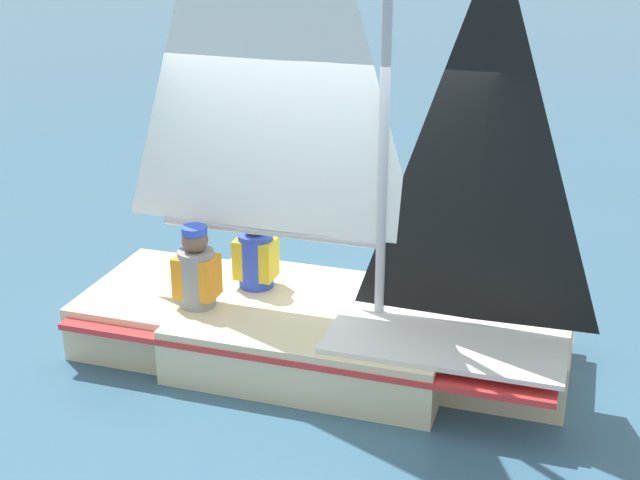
{
  "coord_description": "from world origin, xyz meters",
  "views": [
    {
      "loc": [
        -5.18,
        -4.16,
        3.73
      ],
      "look_at": [
        0.0,
        0.0,
        1.07
      ],
      "focal_mm": 50.0,
      "sensor_mm": 36.0,
      "label": 1
    }
  ],
  "objects": [
    {
      "name": "ground_plane",
      "position": [
        0.0,
        0.0,
        0.0
      ],
      "size": [
        260.0,
        260.0,
        0.0
      ],
      "primitive_type": "plane",
      "color": "#38607A"
    },
    {
      "name": "sailor_helm",
      "position": [
        -0.01,
        0.7,
        0.63
      ],
      "size": [
        0.39,
        0.41,
        1.16
      ],
      "rotation": [
        0.0,
        0.0,
        5.08
      ],
      "color": "black",
      "rests_on": "ground_plane"
    },
    {
      "name": "sailor_crew",
      "position": [
        -0.6,
        0.82,
        0.63
      ],
      "size": [
        0.39,
        0.41,
        1.16
      ],
      "rotation": [
        0.0,
        0.0,
        5.08
      ],
      "color": "black",
      "rests_on": "ground_plane"
    },
    {
      "name": "sailboat_main",
      "position": [
        -0.01,
        0.03,
        0.67
      ],
      "size": [
        2.97,
        4.3,
        5.46
      ],
      "rotation": [
        0.0,
        0.0,
        5.08
      ],
      "color": "beige",
      "rests_on": "ground_plane"
    }
  ]
}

